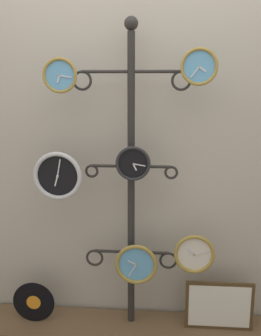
# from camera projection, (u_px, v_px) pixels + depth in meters

# --- Properties ---
(shop_wall) EXTENTS (4.40, 0.04, 2.80)m
(shop_wall) POSITION_uv_depth(u_px,v_px,m) (133.00, 123.00, 2.57)
(shop_wall) COLOR #BCB2A3
(shop_wall) RESTS_ON ground_plane
(low_shelf) EXTENTS (2.20, 0.36, 0.06)m
(low_shelf) POSITION_uv_depth(u_px,v_px,m) (130.00, 329.00, 2.65)
(low_shelf) COLOR brown
(low_shelf) RESTS_ON ground_plane
(display_stand) EXTENTS (0.72, 0.40, 2.04)m
(display_stand) POSITION_uv_depth(u_px,v_px,m) (131.00, 224.00, 2.55)
(display_stand) COLOR #282623
(display_stand) RESTS_ON ground_plane
(clock_top_left) EXTENTS (0.21, 0.04, 0.21)m
(clock_top_left) POSITION_uv_depth(u_px,v_px,m) (60.00, 75.00, 2.30)
(clock_top_left) COLOR #60A8DB
(clock_top_right) EXTENTS (0.21, 0.04, 0.21)m
(clock_top_right) POSITION_uv_depth(u_px,v_px,m) (199.00, 67.00, 2.21)
(clock_top_right) COLOR #60A8DB
(clock_middle_left) EXTENTS (0.30, 0.04, 0.30)m
(clock_middle_left) POSITION_uv_depth(u_px,v_px,m) (58.00, 176.00, 2.42)
(clock_middle_left) COLOR black
(clock_middle_center) EXTENTS (0.21, 0.04, 0.21)m
(clock_middle_center) POSITION_uv_depth(u_px,v_px,m) (133.00, 163.00, 2.36)
(clock_middle_center) COLOR black
(clock_bottom_center) EXTENTS (0.27, 0.04, 0.27)m
(clock_bottom_center) POSITION_uv_depth(u_px,v_px,m) (136.00, 264.00, 2.52)
(clock_bottom_center) COLOR #60A8DB
(clock_bottom_right) EXTENTS (0.26, 0.04, 0.26)m
(clock_bottom_right) POSITION_uv_depth(u_px,v_px,m) (194.00, 254.00, 2.47)
(clock_bottom_right) COLOR silver
(vinyl_record) EXTENTS (0.29, 0.01, 0.29)m
(vinyl_record) POSITION_uv_depth(u_px,v_px,m) (34.00, 302.00, 2.66)
(vinyl_record) COLOR black
(vinyl_record) RESTS_ON low_shelf
(picture_frame) EXTENTS (0.44, 0.02, 0.33)m
(picture_frame) POSITION_uv_depth(u_px,v_px,m) (219.00, 306.00, 2.57)
(picture_frame) COLOR #4C381E
(picture_frame) RESTS_ON low_shelf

